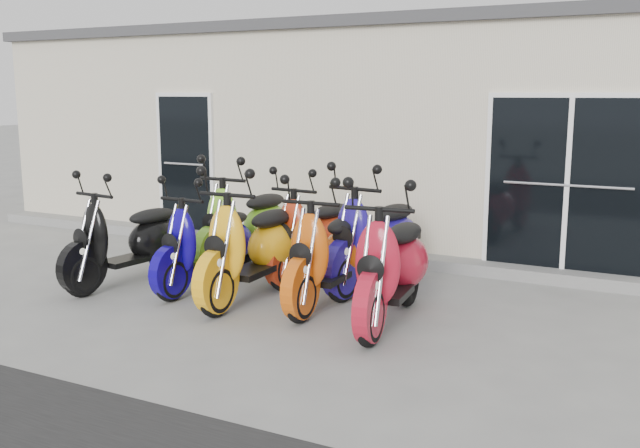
{
  "coord_description": "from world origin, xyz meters",
  "views": [
    {
      "loc": [
        3.85,
        -6.91,
        2.31
      ],
      "look_at": [
        0.0,
        0.6,
        0.75
      ],
      "focal_mm": 40.0,
      "sensor_mm": 36.0,
      "label": 1
    }
  ],
  "objects_px": {
    "scooter_back_green": "(246,212)",
    "scooter_back_red": "(314,222)",
    "scooter_front_orange_b": "(330,239)",
    "scooter_back_blue": "(376,225)",
    "scooter_front_orange_a": "(252,232)",
    "scooter_front_red": "(392,249)",
    "scooter_front_blue": "(207,231)",
    "scooter_front_black": "(127,227)"
  },
  "relations": [
    {
      "from": "scooter_front_orange_b",
      "to": "scooter_front_red",
      "type": "height_order",
      "value": "scooter_front_red"
    },
    {
      "from": "scooter_front_orange_a",
      "to": "scooter_front_red",
      "type": "xyz_separation_m",
      "value": [
        1.71,
        -0.09,
        -0.01
      ]
    },
    {
      "from": "scooter_front_orange_b",
      "to": "scooter_front_red",
      "type": "bearing_deg",
      "value": -20.5
    },
    {
      "from": "scooter_front_orange_a",
      "to": "scooter_front_orange_b",
      "type": "relative_size",
      "value": 1.05
    },
    {
      "from": "scooter_front_blue",
      "to": "scooter_back_red",
      "type": "bearing_deg",
      "value": 50.22
    },
    {
      "from": "scooter_front_blue",
      "to": "scooter_back_green",
      "type": "distance_m",
      "value": 0.91
    },
    {
      "from": "scooter_front_red",
      "to": "scooter_back_blue",
      "type": "distance_m",
      "value": 1.34
    },
    {
      "from": "scooter_front_orange_a",
      "to": "scooter_back_blue",
      "type": "distance_m",
      "value": 1.5
    },
    {
      "from": "scooter_front_blue",
      "to": "scooter_front_orange_a",
      "type": "distance_m",
      "value": 0.75
    },
    {
      "from": "scooter_front_orange_a",
      "to": "scooter_front_blue",
      "type": "bearing_deg",
      "value": 166.7
    },
    {
      "from": "scooter_front_black",
      "to": "scooter_front_blue",
      "type": "bearing_deg",
      "value": 25.55
    },
    {
      "from": "scooter_back_green",
      "to": "scooter_back_blue",
      "type": "distance_m",
      "value": 1.82
    },
    {
      "from": "scooter_front_blue",
      "to": "scooter_front_red",
      "type": "relative_size",
      "value": 0.9
    },
    {
      "from": "scooter_front_black",
      "to": "scooter_front_orange_b",
      "type": "xyz_separation_m",
      "value": [
        2.56,
        0.35,
        0.03
      ]
    },
    {
      "from": "scooter_front_red",
      "to": "scooter_back_green",
      "type": "bearing_deg",
      "value": 149.39
    },
    {
      "from": "scooter_front_orange_b",
      "to": "scooter_front_blue",
      "type": "bearing_deg",
      "value": -179.96
    },
    {
      "from": "scooter_front_orange_a",
      "to": "scooter_front_red",
      "type": "height_order",
      "value": "scooter_front_orange_a"
    },
    {
      "from": "scooter_front_orange_a",
      "to": "scooter_back_green",
      "type": "bearing_deg",
      "value": 124.93
    },
    {
      "from": "scooter_front_orange_a",
      "to": "scooter_back_blue",
      "type": "height_order",
      "value": "scooter_front_orange_a"
    },
    {
      "from": "scooter_back_blue",
      "to": "scooter_front_orange_a",
      "type": "bearing_deg",
      "value": -126.78
    },
    {
      "from": "scooter_back_blue",
      "to": "scooter_front_black",
      "type": "bearing_deg",
      "value": -148.53
    },
    {
      "from": "scooter_front_orange_a",
      "to": "scooter_back_green",
      "type": "distance_m",
      "value": 1.32
    },
    {
      "from": "scooter_front_black",
      "to": "scooter_back_red",
      "type": "relative_size",
      "value": 0.99
    },
    {
      "from": "scooter_back_green",
      "to": "scooter_back_red",
      "type": "relative_size",
      "value": 1.08
    },
    {
      "from": "scooter_back_green",
      "to": "scooter_front_orange_a",
      "type": "bearing_deg",
      "value": -51.91
    },
    {
      "from": "scooter_front_orange_b",
      "to": "scooter_back_red",
      "type": "relative_size",
      "value": 1.03
    },
    {
      "from": "scooter_front_black",
      "to": "scooter_front_red",
      "type": "distance_m",
      "value": 3.4
    },
    {
      "from": "scooter_front_black",
      "to": "scooter_front_orange_b",
      "type": "bearing_deg",
      "value": 15.53
    },
    {
      "from": "scooter_front_orange_b",
      "to": "scooter_back_blue",
      "type": "distance_m",
      "value": 0.89
    },
    {
      "from": "scooter_front_orange_b",
      "to": "scooter_back_red",
      "type": "height_order",
      "value": "scooter_front_orange_b"
    },
    {
      "from": "scooter_back_green",
      "to": "scooter_front_black",
      "type": "bearing_deg",
      "value": -124.82
    },
    {
      "from": "scooter_front_black",
      "to": "scooter_front_red",
      "type": "bearing_deg",
      "value": 8.73
    },
    {
      "from": "scooter_front_blue",
      "to": "scooter_back_red",
      "type": "xyz_separation_m",
      "value": [
        0.91,
        0.98,
        0.03
      ]
    },
    {
      "from": "scooter_front_red",
      "to": "scooter_back_green",
      "type": "relative_size",
      "value": 0.99
    },
    {
      "from": "scooter_back_blue",
      "to": "scooter_back_red",
      "type": "bearing_deg",
      "value": -177.21
    },
    {
      "from": "scooter_front_blue",
      "to": "scooter_back_blue",
      "type": "xyz_separation_m",
      "value": [
        1.77,
        0.92,
        0.08
      ]
    },
    {
      "from": "scooter_front_orange_a",
      "to": "scooter_front_orange_b",
      "type": "height_order",
      "value": "scooter_front_orange_a"
    },
    {
      "from": "scooter_back_green",
      "to": "scooter_back_blue",
      "type": "relative_size",
      "value": 1.01
    },
    {
      "from": "scooter_front_blue",
      "to": "scooter_front_orange_a",
      "type": "relative_size",
      "value": 0.89
    },
    {
      "from": "scooter_front_orange_b",
      "to": "scooter_front_orange_a",
      "type": "bearing_deg",
      "value": -168.38
    },
    {
      "from": "scooter_front_orange_b",
      "to": "scooter_back_blue",
      "type": "relative_size",
      "value": 0.96
    },
    {
      "from": "scooter_back_red",
      "to": "scooter_front_blue",
      "type": "bearing_deg",
      "value": -128.16
    }
  ]
}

